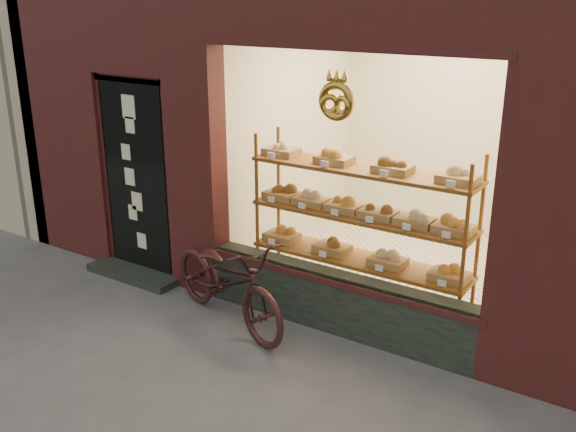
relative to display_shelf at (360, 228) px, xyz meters
The scene contains 2 objects.
display_shelf is the anchor object (origin of this frame).
bicycle 1.35m from the display_shelf, 135.84° to the right, with size 0.59×1.70×0.89m, color #351919.
Camera 1 is at (3.01, -2.61, 2.99)m, focal length 40.00 mm.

